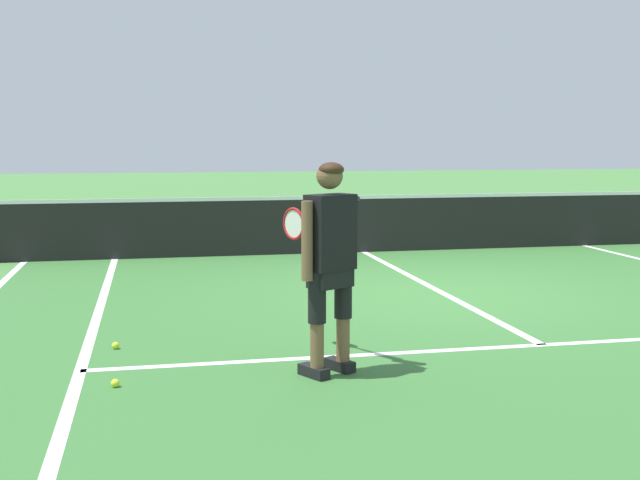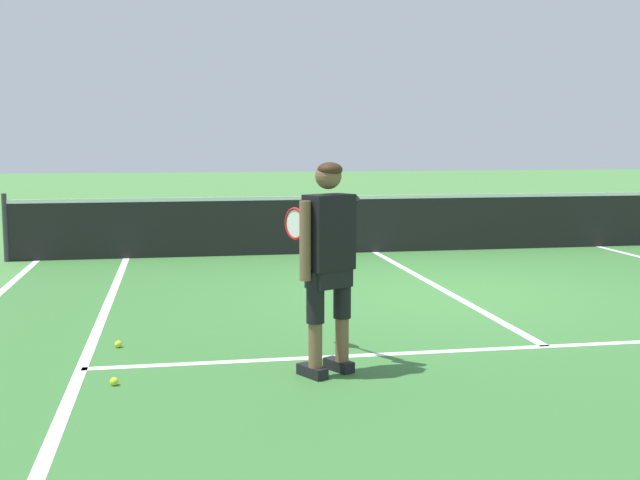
# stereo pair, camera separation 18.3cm
# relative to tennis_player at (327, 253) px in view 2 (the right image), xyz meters

# --- Properties ---
(ground_plane) EXTENTS (80.00, 80.00, 0.00)m
(ground_plane) POSITION_rel_tennis_player_xyz_m (2.13, 3.13, -0.99)
(ground_plane) COLOR #477F3D
(court_inner_surface) EXTENTS (10.98, 10.10, 0.00)m
(court_inner_surface) POSITION_rel_tennis_player_xyz_m (2.13, 2.04, -0.99)
(court_inner_surface) COLOR #387033
(court_inner_surface) RESTS_ON ground
(line_service) EXTENTS (8.23, 0.10, 0.01)m
(line_service) POSITION_rel_tennis_player_xyz_m (2.13, 0.49, -0.99)
(line_service) COLOR white
(line_service) RESTS_ON ground
(line_centre_service) EXTENTS (0.10, 6.40, 0.01)m
(line_centre_service) POSITION_rel_tennis_player_xyz_m (2.13, 3.69, -0.99)
(line_centre_service) COLOR white
(line_centre_service) RESTS_ON ground
(line_singles_left) EXTENTS (0.10, 9.70, 0.01)m
(line_singles_left) POSITION_rel_tennis_player_xyz_m (-1.98, 2.04, -0.99)
(line_singles_left) COLOR white
(line_singles_left) RESTS_ON ground
(tennis_net) EXTENTS (11.96, 0.08, 1.07)m
(tennis_net) POSITION_rel_tennis_player_xyz_m (2.13, 6.89, -0.49)
(tennis_net) COLOR #333338
(tennis_net) RESTS_ON ground
(tennis_player) EXTENTS (0.55, 1.23, 1.71)m
(tennis_player) POSITION_rel_tennis_player_xyz_m (0.00, 0.00, 0.00)
(tennis_player) COLOR black
(tennis_player) RESTS_ON ground
(tennis_ball_near_feet) EXTENTS (0.07, 0.07, 0.07)m
(tennis_ball_near_feet) POSITION_rel_tennis_player_xyz_m (-1.68, -0.02, -0.96)
(tennis_ball_near_feet) COLOR #CCE02D
(tennis_ball_near_feet) RESTS_ON ground
(tennis_ball_by_baseline) EXTENTS (0.07, 0.07, 0.07)m
(tennis_ball_by_baseline) POSITION_rel_tennis_player_xyz_m (-1.73, 1.16, -0.96)
(tennis_ball_by_baseline) COLOR #CCE02D
(tennis_ball_by_baseline) RESTS_ON ground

